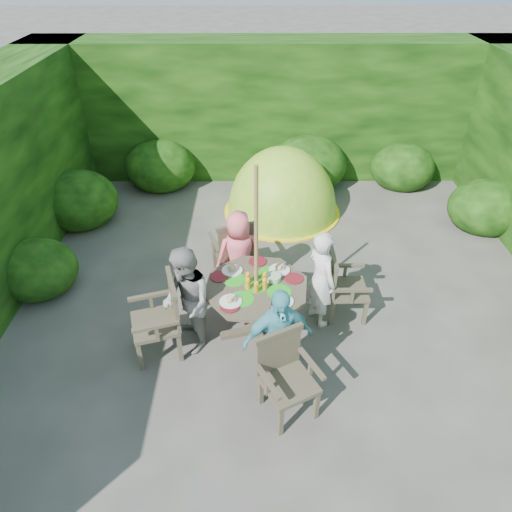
{
  "coord_description": "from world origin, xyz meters",
  "views": [
    {
      "loc": [
        -0.42,
        -4.69,
        4.02
      ],
      "look_at": [
        -0.4,
        -0.24,
        0.85
      ],
      "focal_mm": 32.0,
      "sensor_mm": 36.0,
      "label": 1
    }
  ],
  "objects_px": {
    "patio_table": "(256,293)",
    "child_back": "(239,254)",
    "garden_chair_back": "(234,249)",
    "child_front": "(278,340)",
    "garden_chair_front": "(285,374)",
    "parasol_pole": "(256,259)",
    "dome_tent": "(282,212)",
    "child_right": "(321,279)",
    "child_left": "(187,302)",
    "garden_chair_left": "(162,317)",
    "garden_chair_right": "(342,285)"
  },
  "relations": [
    {
      "from": "garden_chair_left",
      "to": "garden_chair_front",
      "type": "xyz_separation_m",
      "value": [
        1.34,
        -0.77,
        -0.04
      ]
    },
    {
      "from": "garden_chair_back",
      "to": "child_back",
      "type": "xyz_separation_m",
      "value": [
        0.08,
        -0.29,
        0.11
      ]
    },
    {
      "from": "patio_table",
      "to": "child_back",
      "type": "distance_m",
      "value": 0.8
    },
    {
      "from": "parasol_pole",
      "to": "garden_chair_left",
      "type": "relative_size",
      "value": 2.32
    },
    {
      "from": "garden_chair_front",
      "to": "child_left",
      "type": "xyz_separation_m",
      "value": [
        -1.05,
        0.85,
        0.2
      ]
    },
    {
      "from": "parasol_pole",
      "to": "dome_tent",
      "type": "relative_size",
      "value": 0.95
    },
    {
      "from": "child_right",
      "to": "child_front",
      "type": "height_order",
      "value": "child_right"
    },
    {
      "from": "garden_chair_front",
      "to": "dome_tent",
      "type": "height_order",
      "value": "dome_tent"
    },
    {
      "from": "parasol_pole",
      "to": "garden_chair_left",
      "type": "bearing_deg",
      "value": -164.55
    },
    {
      "from": "garden_chair_front",
      "to": "dome_tent",
      "type": "relative_size",
      "value": 0.38
    },
    {
      "from": "garden_chair_right",
      "to": "child_back",
      "type": "bearing_deg",
      "value": 69.75
    },
    {
      "from": "garden_chair_front",
      "to": "dome_tent",
      "type": "distance_m",
      "value": 4.04
    },
    {
      "from": "child_left",
      "to": "child_back",
      "type": "distance_m",
      "value": 1.13
    },
    {
      "from": "garden_chair_right",
      "to": "garden_chair_left",
      "type": "distance_m",
      "value": 2.2
    },
    {
      "from": "child_back",
      "to": "child_front",
      "type": "xyz_separation_m",
      "value": [
        0.43,
        -1.54,
        0.02
      ]
    },
    {
      "from": "garden_chair_left",
      "to": "garden_chair_right",
      "type": "bearing_deg",
      "value": 88.98
    },
    {
      "from": "patio_table",
      "to": "child_right",
      "type": "xyz_separation_m",
      "value": [
        0.77,
        0.21,
        0.04
      ]
    },
    {
      "from": "garden_chair_right",
      "to": "dome_tent",
      "type": "xyz_separation_m",
      "value": [
        -0.59,
        2.63,
        -0.47
      ]
    },
    {
      "from": "parasol_pole",
      "to": "child_back",
      "type": "xyz_separation_m",
      "value": [
        -0.21,
        0.77,
        -0.49
      ]
    },
    {
      "from": "patio_table",
      "to": "garden_chair_front",
      "type": "xyz_separation_m",
      "value": [
        0.28,
        -1.07,
        -0.13
      ]
    },
    {
      "from": "garden_chair_front",
      "to": "child_right",
      "type": "distance_m",
      "value": 1.38
    },
    {
      "from": "patio_table",
      "to": "child_back",
      "type": "height_order",
      "value": "child_back"
    },
    {
      "from": "child_right",
      "to": "dome_tent",
      "type": "relative_size",
      "value": 0.56
    },
    {
      "from": "garden_chair_back",
      "to": "parasol_pole",
      "type": "bearing_deg",
      "value": 86.71
    },
    {
      "from": "patio_table",
      "to": "parasol_pole",
      "type": "height_order",
      "value": "parasol_pole"
    },
    {
      "from": "parasol_pole",
      "to": "dome_tent",
      "type": "distance_m",
      "value": 3.17
    },
    {
      "from": "garden_chair_right",
      "to": "dome_tent",
      "type": "distance_m",
      "value": 2.73
    },
    {
      "from": "child_right",
      "to": "child_back",
      "type": "distance_m",
      "value": 1.13
    },
    {
      "from": "garden_chair_back",
      "to": "patio_table",
      "type": "bearing_deg",
      "value": 86.93
    },
    {
      "from": "child_right",
      "to": "child_left",
      "type": "xyz_separation_m",
      "value": [
        -1.54,
        -0.43,
        0.02
      ]
    },
    {
      "from": "garden_chair_right",
      "to": "dome_tent",
      "type": "height_order",
      "value": "dome_tent"
    },
    {
      "from": "child_right",
      "to": "dome_tent",
      "type": "bearing_deg",
      "value": -21.72
    },
    {
      "from": "garden_chair_front",
      "to": "child_right",
      "type": "xyz_separation_m",
      "value": [
        0.49,
        1.28,
        0.17
      ]
    },
    {
      "from": "garden_chair_back",
      "to": "child_front",
      "type": "xyz_separation_m",
      "value": [
        0.51,
        -1.83,
        0.14
      ]
    },
    {
      "from": "child_back",
      "to": "child_front",
      "type": "relative_size",
      "value": 0.96
    },
    {
      "from": "parasol_pole",
      "to": "child_left",
      "type": "bearing_deg",
      "value": -164.43
    },
    {
      "from": "garden_chair_back",
      "to": "child_front",
      "type": "distance_m",
      "value": 1.9
    },
    {
      "from": "patio_table",
      "to": "parasol_pole",
      "type": "xyz_separation_m",
      "value": [
        -0.0,
        -0.0,
        0.49
      ]
    },
    {
      "from": "garden_chair_left",
      "to": "child_front",
      "type": "relative_size",
      "value": 0.75
    },
    {
      "from": "parasol_pole",
      "to": "dome_tent",
      "type": "xyz_separation_m",
      "value": [
        0.46,
        2.94,
        -1.1
      ]
    },
    {
      "from": "child_back",
      "to": "dome_tent",
      "type": "xyz_separation_m",
      "value": [
        0.68,
        2.17,
        -0.61
      ]
    },
    {
      "from": "child_front",
      "to": "child_right",
      "type": "bearing_deg",
      "value": 43.73
    },
    {
      "from": "child_right",
      "to": "dome_tent",
      "type": "distance_m",
      "value": 2.82
    },
    {
      "from": "garden_chair_front",
      "to": "dome_tent",
      "type": "xyz_separation_m",
      "value": [
        0.18,
        4.01,
        -0.47
      ]
    },
    {
      "from": "parasol_pole",
      "to": "garden_chair_back",
      "type": "bearing_deg",
      "value": 105.34
    },
    {
      "from": "garden_chair_back",
      "to": "garden_chair_front",
      "type": "xyz_separation_m",
      "value": [
        0.57,
        -2.13,
        -0.03
      ]
    },
    {
      "from": "patio_table",
      "to": "garden_chair_right",
      "type": "distance_m",
      "value": 1.11
    },
    {
      "from": "garden_chair_back",
      "to": "dome_tent",
      "type": "height_order",
      "value": "dome_tent"
    },
    {
      "from": "dome_tent",
      "to": "garden_chair_right",
      "type": "bearing_deg",
      "value": -79.2
    },
    {
      "from": "garden_chair_right",
      "to": "garden_chair_front",
      "type": "xyz_separation_m",
      "value": [
        -0.78,
        -1.38,
        0.0
      ]
    }
  ]
}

